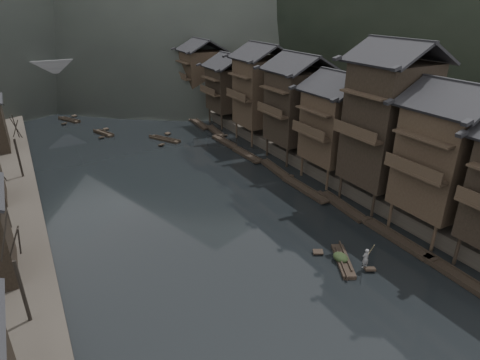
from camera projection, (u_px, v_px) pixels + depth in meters
water at (274, 279)px, 31.60m from camera, size 300.00×300.00×0.00m
right_bank at (311, 106)px, 78.55m from camera, size 40.00×200.00×1.80m
stilt_houses at (310, 97)px, 50.33m from camera, size 9.00×67.60×17.07m
bare_trees at (7, 160)px, 37.62m from camera, size 3.83×73.79×7.66m
moored_sampans at (243, 149)px, 58.27m from camera, size 3.00×73.62×0.47m
midriver_boats at (98, 122)px, 70.95m from camera, size 15.05×37.84×0.45m
stone_bridge at (92, 75)px, 86.91m from camera, size 40.00×6.00×9.00m
hero_sampan at (343, 260)px, 33.48m from camera, size 3.19×4.85×0.44m
cargo_heap at (341, 254)px, 33.36m from camera, size 1.11×1.46×0.67m
boatman at (366, 256)px, 32.16m from camera, size 0.69×0.49×1.77m
bamboo_pole at (372, 227)px, 31.18m from camera, size 1.13×1.91×3.42m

